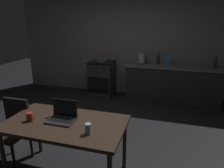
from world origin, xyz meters
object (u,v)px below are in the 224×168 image
at_px(frying_pan, 101,61).
at_px(cereal_box, 167,59).
at_px(chair, 13,127).
at_px(drinking_glass, 88,129).
at_px(bottle_b, 158,58).
at_px(stove_oven, 102,78).
at_px(dining_table, 66,128).
at_px(bottle, 215,62).
at_px(electric_kettle, 142,59).
at_px(laptop, 62,116).
at_px(coffee_mug, 30,117).

distance_m(frying_pan, cereal_box, 1.61).
xyz_separation_m(chair, frying_pan, (0.29, 2.77, 0.41)).
bearing_deg(drinking_glass, bottle_b, 81.40).
xyz_separation_m(stove_oven, drinking_glass, (0.90, -3.05, 0.37)).
height_order(dining_table, bottle, bottle).
distance_m(frying_pan, drinking_glass, 3.16).
relative_size(electric_kettle, bottle, 0.89).
relative_size(drinking_glass, cereal_box, 0.45).
bearing_deg(laptop, cereal_box, 60.11).
distance_m(laptop, cereal_box, 3.09).
distance_m(electric_kettle, cereal_box, 0.58).
xyz_separation_m(coffee_mug, drinking_glass, (0.77, -0.08, 0.01)).
xyz_separation_m(stove_oven, chair, (-0.31, -2.79, 0.06)).
relative_size(stove_oven, frying_pan, 2.08).
xyz_separation_m(frying_pan, drinking_glass, (0.92, -3.03, -0.10)).
bearing_deg(chair, stove_oven, 96.67).
height_order(stove_oven, bottle_b, bottle_b).
xyz_separation_m(stove_oven, electric_kettle, (1.00, 0.00, 0.56)).
height_order(dining_table, laptop, laptop).
height_order(stove_oven, coffee_mug, stove_oven).
relative_size(bottle, coffee_mug, 2.45).
height_order(bottle, coffee_mug, bottle).
height_order(stove_oven, cereal_box, cereal_box).
height_order(dining_table, drinking_glass, drinking_glass).
height_order(chair, coffee_mug, chair).
relative_size(stove_oven, electric_kettle, 3.66).
distance_m(chair, electric_kettle, 3.13).
relative_size(chair, bottle, 3.22).
relative_size(bottle, frying_pan, 0.64).
relative_size(electric_kettle, coffee_mug, 2.18).
bearing_deg(cereal_box, laptop, -111.04).
bearing_deg(electric_kettle, cereal_box, 1.96).
xyz_separation_m(chair, bottle, (2.89, 2.75, 0.51)).
distance_m(electric_kettle, bottle_b, 0.38).
bearing_deg(electric_kettle, chair, -115.18).
bearing_deg(stove_oven, bottle, -1.05).
relative_size(dining_table, laptop, 4.37).
distance_m(chair, bottle, 4.02).
bearing_deg(electric_kettle, bottle_b, 12.30).
relative_size(laptop, cereal_box, 1.23).
bearing_deg(bottle, drinking_glass, -119.28).
relative_size(electric_kettle, bottle_b, 0.87).
bearing_deg(drinking_glass, bottle, 60.72).
height_order(bottle, cereal_box, bottle).
bearing_deg(laptop, electric_kettle, 70.79).
height_order(laptop, electric_kettle, electric_kettle).
xyz_separation_m(stove_oven, dining_table, (0.54, -2.89, 0.24)).
height_order(electric_kettle, bottle, bottle).
xyz_separation_m(stove_oven, bottle, (2.58, -0.05, 0.57)).
distance_m(bottle, cereal_box, 1.00).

